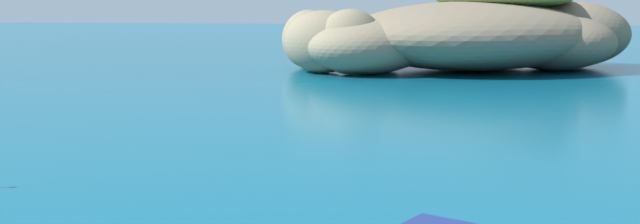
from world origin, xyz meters
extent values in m
ellipsoid|color=#756651|center=(8.97, 63.75, 3.06)|extent=(29.30, 27.27, 6.11)
ellipsoid|color=#9E8966|center=(10.07, 64.68, 1.89)|extent=(10.58, 11.98, 3.78)
ellipsoid|color=#756651|center=(16.07, 65.02, 2.50)|extent=(12.93, 14.53, 5.01)
ellipsoid|color=#756651|center=(18.01, 68.15, 3.06)|extent=(11.26, 8.60, 6.12)
ellipsoid|color=#756651|center=(10.15, 66.13, 1.85)|extent=(14.81, 11.89, 3.70)
ellipsoid|color=#84755B|center=(-3.53, 58.79, 2.67)|extent=(8.96, 8.33, 5.34)
ellipsoid|color=#9E8966|center=(0.78, 62.17, 1.54)|extent=(7.09, 8.04, 3.07)
ellipsoid|color=#84755B|center=(0.25, 58.57, 2.33)|extent=(13.82, 13.29, 4.67)
ellipsoid|color=#84755B|center=(-5.52, 62.73, 2.67)|extent=(7.24, 7.43, 5.34)
ellipsoid|color=#84755B|center=(-1.14, 57.58, 2.74)|extent=(5.86, 5.13, 5.48)
camera|label=1|loc=(6.40, -3.72, 6.02)|focal=41.50mm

